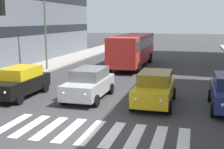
{
  "coord_description": "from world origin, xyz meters",
  "views": [
    {
      "loc": [
        -3.81,
        10.88,
        4.4
      ],
      "look_at": [
        1.1,
        -7.22,
        1.02
      ],
      "focal_mm": 48.67,
      "sensor_mm": 36.0,
      "label": 1
    }
  ],
  "objects_px": {
    "car_1": "(155,88)",
    "street_lamp_right": "(50,17)",
    "car_3": "(19,82)",
    "bus_behind_traffic": "(133,47)",
    "car_2": "(89,83)"
  },
  "relations": [
    {
      "from": "bus_behind_traffic",
      "to": "street_lamp_right",
      "type": "relative_size",
      "value": 1.43
    },
    {
      "from": "car_1",
      "to": "car_3",
      "type": "distance_m",
      "value": 7.78
    },
    {
      "from": "car_1",
      "to": "car_2",
      "type": "height_order",
      "value": "same"
    },
    {
      "from": "car_3",
      "to": "bus_behind_traffic",
      "type": "distance_m",
      "value": 13.83
    },
    {
      "from": "car_2",
      "to": "car_3",
      "type": "distance_m",
      "value": 4.1
    },
    {
      "from": "car_1",
      "to": "bus_behind_traffic",
      "type": "distance_m",
      "value": 13.32
    },
    {
      "from": "car_1",
      "to": "car_3",
      "type": "height_order",
      "value": "same"
    },
    {
      "from": "car_3",
      "to": "street_lamp_right",
      "type": "relative_size",
      "value": 0.61
    },
    {
      "from": "car_2",
      "to": "bus_behind_traffic",
      "type": "xyz_separation_m",
      "value": [
        -0.0,
        -12.55,
        0.97
      ]
    },
    {
      "from": "car_3",
      "to": "street_lamp_right",
      "type": "height_order",
      "value": "street_lamp_right"
    },
    {
      "from": "car_1",
      "to": "street_lamp_right",
      "type": "height_order",
      "value": "street_lamp_right"
    },
    {
      "from": "car_1",
      "to": "street_lamp_right",
      "type": "relative_size",
      "value": 0.61
    },
    {
      "from": "street_lamp_right",
      "to": "car_1",
      "type": "bearing_deg",
      "value": 140.23
    },
    {
      "from": "car_3",
      "to": "bus_behind_traffic",
      "type": "xyz_separation_m",
      "value": [
        -4.05,
        -13.19,
        0.97
      ]
    },
    {
      "from": "car_2",
      "to": "bus_behind_traffic",
      "type": "distance_m",
      "value": 12.59
    }
  ]
}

